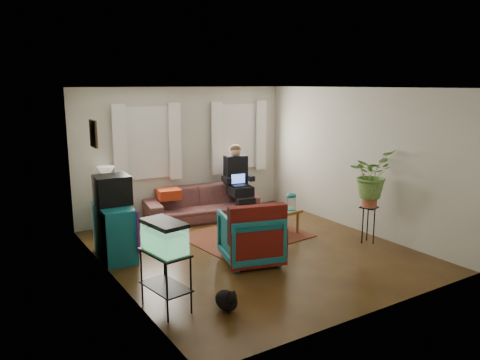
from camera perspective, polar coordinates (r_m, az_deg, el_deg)
floor at (r=7.70m, az=1.60°, el=-8.56°), size 4.50×5.00×0.01m
ceiling at (r=7.22m, az=1.72°, el=11.18°), size 4.50×5.00×0.01m
wall_back at (r=9.50m, az=-6.76°, el=3.35°), size 4.50×0.01×2.60m
wall_front at (r=5.50m, az=16.30°, el=-3.14°), size 4.50×0.01×2.60m
wall_left at (r=6.40m, az=-15.34°, el=-1.03°), size 0.01×5.00×2.60m
wall_right at (r=8.78m, az=13.97°, el=2.41°), size 0.01×5.00×2.60m
window_left at (r=9.14m, az=-11.29°, el=4.46°), size 1.08×0.04×1.38m
window_right at (r=10.04m, az=-0.27°, el=5.32°), size 1.08×0.04×1.38m
curtains_left at (r=9.06m, az=-11.11°, el=4.41°), size 1.36×0.06×1.50m
curtains_right at (r=9.98m, az=-0.02°, el=5.28°), size 1.36×0.06×1.50m
picture_frame at (r=7.12m, az=-17.37°, el=5.41°), size 0.04×0.32×0.40m
area_rug at (r=8.38m, az=0.66°, el=-6.78°), size 2.15×1.79×0.01m
sofa at (r=9.32m, az=-4.82°, el=-2.20°), size 2.33×1.21×0.87m
seated_person at (r=9.54m, az=-0.29°, el=-0.43°), size 0.65×0.76×1.32m
side_table at (r=8.99m, az=-15.74°, el=-3.92°), size 0.49×0.49×0.63m
table_lamp at (r=8.86m, az=-15.95°, el=-0.29°), size 0.36×0.36×0.57m
dresser at (r=7.50m, az=-15.03°, el=-6.12°), size 0.52×0.96×0.84m
crt_tv at (r=7.43m, az=-15.32°, el=-1.16°), size 0.54×0.50×0.45m
aquarium_stand at (r=5.76m, az=-9.03°, el=-12.01°), size 0.46×0.70×0.73m
aquarium at (r=5.56m, az=-9.22°, el=-6.77°), size 0.41×0.64×0.38m
black_cat at (r=5.74m, az=-1.67°, el=-14.22°), size 0.29×0.39×0.31m
armchair at (r=7.09m, az=1.30°, el=-6.69°), size 1.01×0.97×0.86m
serape_throw at (r=6.74m, az=2.20°, el=-6.09°), size 0.88×0.41×0.71m
coffee_table at (r=8.37m, az=3.68°, el=-5.29°), size 1.12×0.69×0.44m
cup_a at (r=8.07m, az=2.87°, el=-3.95°), size 0.13×0.13×0.10m
cup_b at (r=8.21m, az=4.77°, el=-3.73°), size 0.11×0.11×0.09m
bowl at (r=8.56m, az=4.73°, el=-3.21°), size 0.23×0.23×0.05m
snack_tray at (r=8.23m, az=1.51°, el=-3.84°), size 0.36×0.36×0.04m
birdcage at (r=8.41m, az=6.26°, el=-2.61°), size 0.19×0.19×0.31m
plant_stand at (r=8.24m, az=15.34°, el=-5.29°), size 0.33×0.33×0.63m
potted_plant at (r=8.06m, az=15.63°, el=-0.17°), size 0.87×0.81×0.80m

